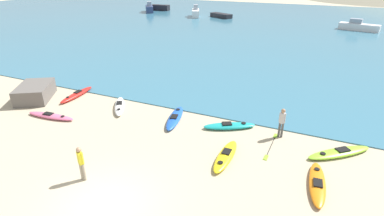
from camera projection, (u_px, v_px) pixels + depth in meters
name	position (u px, v px, depth m)	size (l,w,h in m)	color
ground_plane	(105.00, 205.00, 11.72)	(400.00, 400.00, 0.00)	tan
bay_water	(282.00, 26.00, 48.11)	(160.00, 70.00, 0.06)	teal
kayak_on_sand_0	(226.00, 156.00, 14.57)	(0.75, 2.99, 0.33)	yellow
kayak_on_sand_1	(51.00, 116.00, 18.56)	(3.35, 0.96, 0.29)	#E5668C
kayak_on_sand_2	(229.00, 126.00, 17.34)	(3.02, 2.12, 0.34)	teal
kayak_on_sand_3	(175.00, 118.00, 18.27)	(1.46, 3.31, 0.35)	blue
kayak_on_sand_4	(317.00, 183.00, 12.71)	(0.96, 3.18, 0.31)	orange
kayak_on_sand_5	(77.00, 95.00, 21.64)	(0.83, 3.34, 0.35)	red
kayak_on_sand_6	(339.00, 152.00, 14.86)	(3.20, 2.88, 0.30)	#8CCC2D
kayak_on_sand_7	(120.00, 106.00, 19.83)	(2.22, 2.84, 0.35)	white
person_near_foreground	(81.00, 162.00, 12.76)	(0.34, 0.28, 1.66)	gray
person_near_waterline	(282.00, 121.00, 16.09)	(0.35, 0.23, 1.70)	#4C4C4C
moored_boat_0	(196.00, 13.00, 57.02)	(2.91, 4.55, 2.18)	white
moored_boat_1	(221.00, 15.00, 56.18)	(4.71, 3.50, 0.76)	black
moored_boat_2	(149.00, 8.00, 63.21)	(3.78, 4.67, 2.17)	navy
moored_boat_3	(160.00, 8.00, 65.84)	(4.21, 1.72, 1.17)	black
moored_boat_4	(359.00, 26.00, 44.44)	(5.70, 2.69, 1.65)	white
loose_paddle	(271.00, 146.00, 15.61)	(0.25, 2.78, 0.03)	black
shoreline_rock	(35.00, 92.00, 21.07)	(2.02, 3.04, 1.06)	#605B56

